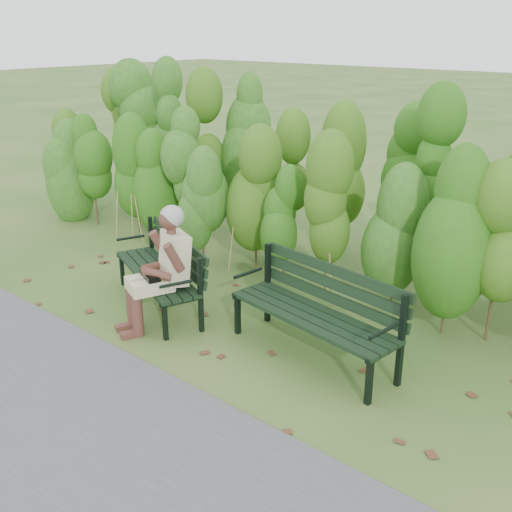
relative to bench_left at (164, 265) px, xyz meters
The scene contains 7 objects.
ground 1.15m from the bench_left, ahead, with size 80.00×80.00×0.00m, color #2D5D1C.
footpath 2.51m from the bench_left, 64.81° to the right, with size 60.00×2.50×0.01m, color #474749.
hedge_band 2.25m from the bench_left, 60.20° to the left, with size 11.04×1.67×2.42m.
leaf_litter 1.17m from the bench_left, ahead, with size 5.91×2.21×0.01m.
bench_left is the anchor object (origin of this frame).
bench_right 1.93m from the bench_left, ahead, with size 1.79×0.80×0.87m.
seated_woman 0.55m from the bench_left, 42.74° to the right, with size 0.63×0.84×1.28m.
Camera 1 is at (3.64, -4.00, 2.92)m, focal length 42.00 mm.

